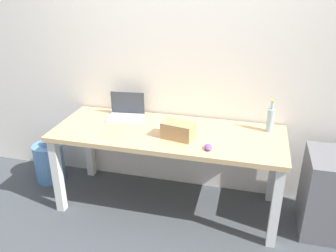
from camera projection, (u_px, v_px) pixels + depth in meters
The scene contains 11 objects.
ground_plane at pixel (168, 204), 3.24m from camera, with size 8.00×8.00×0.00m, color #42474C.
back_wall at pixel (180, 55), 3.09m from camera, with size 5.20×0.08×2.60m, color silver.
desk at pixel (168, 141), 2.98m from camera, with size 1.94×0.73×0.74m.
laptop_left at pixel (126, 112), 3.20m from camera, with size 0.33×0.25×0.22m.
beer_bottle at pixel (270, 119), 2.90m from camera, with size 0.06×0.06×0.28m.
computer_mouse at pixel (208, 147), 2.64m from camera, with size 0.06×0.10×0.03m, color #724799.
cardboard_box at pixel (178, 130), 2.80m from camera, with size 0.25×0.15×0.13m, color tan.
paper_sheet_front_left at pixel (113, 132), 2.93m from camera, with size 0.21×0.30×0.00m, color #F4E06B.
paper_sheet_near_back at pixel (187, 130), 2.96m from camera, with size 0.21×0.30×0.00m, color #F4E06B.
water_cooler_jug at pixel (49, 162), 3.55m from camera, with size 0.29×0.29×0.44m.
filing_cabinet at pixel (329, 194), 2.81m from camera, with size 0.40×0.48×0.68m, color slate.
Camera 1 is at (0.65, -2.58, 1.99)m, focal length 37.40 mm.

